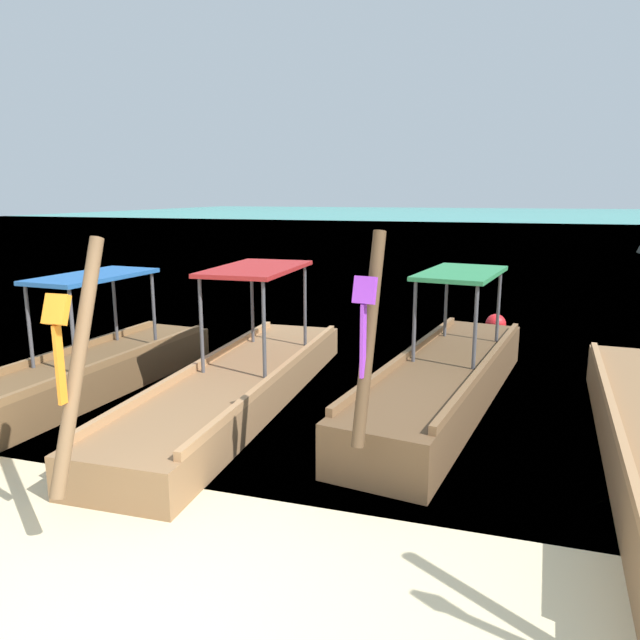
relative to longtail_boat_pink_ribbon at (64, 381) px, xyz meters
The scene contains 5 objects.
sea_water 58.47m from the longtail_boat_pink_ribbon, 86.47° to the left, with size 120.00×120.00×0.00m, color #2DB29E.
longtail_boat_pink_ribbon is the anchor object (origin of this frame).
longtail_boat_orange_ribbon 2.42m from the longtail_boat_pink_ribbon, 16.34° to the left, with size 1.42×6.65×2.51m.
longtail_boat_violet_ribbon 5.25m from the longtail_boat_pink_ribbon, 16.45° to the left, with size 2.02×5.91×2.54m.
mooring_buoy_far 8.31m from the longtail_boat_pink_ribbon, 47.41° to the left, with size 0.42×0.42×0.42m.
Camera 1 is at (2.12, -2.59, 2.86)m, focal length 33.48 mm.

